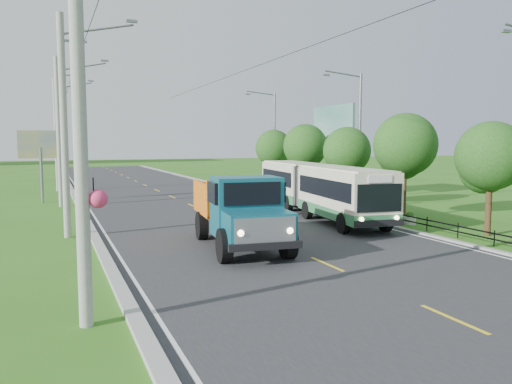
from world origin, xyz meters
TOP-DOWN VIEW (x-y plane):
  - ground at (0.00, 0.00)m, footprint 240.00×240.00m
  - road at (0.00, 20.00)m, footprint 14.00×120.00m
  - curb_left at (-7.20, 20.00)m, footprint 0.40×120.00m
  - curb_right at (7.15, 20.00)m, footprint 0.30×120.00m
  - edge_line_left at (-6.65, 20.00)m, footprint 0.12×120.00m
  - edge_line_right at (6.65, 20.00)m, footprint 0.12×120.00m
  - centre_dash at (0.00, 0.00)m, footprint 0.12×2.20m
  - railing_right at (8.00, 14.00)m, footprint 0.04×40.00m
  - pole_nearest at (-8.24, -3.00)m, footprint 3.51×0.44m
  - pole_near at (-8.26, 9.00)m, footprint 3.51×0.32m
  - pole_mid at (-8.26, 21.00)m, footprint 3.51×0.32m
  - pole_far at (-8.26, 33.00)m, footprint 3.51×0.32m
  - tree_second at (9.86, 2.14)m, footprint 3.18×3.26m
  - tree_third at (9.86, 8.14)m, footprint 3.60×3.62m
  - tree_fourth at (9.86, 14.14)m, footprint 3.24×3.31m
  - tree_fifth at (9.86, 20.14)m, footprint 3.48×3.52m
  - tree_back at (9.86, 26.14)m, footprint 3.30×3.36m
  - streetlight_mid at (10.64, 14.00)m, footprint 3.02×0.20m
  - streetlight_far at (10.64, 28.00)m, footprint 3.02×0.20m
  - planter_near at (8.60, 6.00)m, footprint 0.64×0.64m
  - planter_mid at (8.60, 14.00)m, footprint 0.64×0.64m
  - planter_far at (8.60, 22.00)m, footprint 0.64×0.64m
  - billboard_left at (-9.50, 24.00)m, footprint 3.00×0.20m
  - billboard_right at (12.30, 20.00)m, footprint 0.24×6.00m
  - bus at (5.72, 10.93)m, footprint 4.44×15.41m
  - dump_truck at (-1.82, 3.92)m, footprint 3.45×7.36m

SIDE VIEW (x-z plane):
  - ground at x=0.00m, z-range 0.00..0.00m
  - road at x=0.00m, z-range 0.00..0.02m
  - edge_line_left at x=-6.65m, z-range 0.02..0.02m
  - edge_line_right at x=6.65m, z-range 0.02..0.02m
  - centre_dash at x=0.00m, z-range 0.02..0.02m
  - curb_right at x=7.15m, z-range 0.00..0.10m
  - curb_left at x=-7.20m, z-range 0.00..0.15m
  - planter_near at x=8.60m, z-range -0.05..0.62m
  - planter_mid at x=8.60m, z-range -0.05..0.62m
  - planter_far at x=8.60m, z-range -0.05..0.62m
  - railing_right at x=8.00m, z-range 0.00..0.60m
  - dump_truck at x=-1.82m, z-range 0.20..3.19m
  - bus at x=5.72m, z-range 0.30..3.24m
  - tree_second at x=9.86m, z-range 0.87..6.17m
  - tree_fourth at x=9.86m, z-range 0.89..6.29m
  - tree_back at x=9.86m, z-range 0.90..6.40m
  - tree_fifth at x=9.86m, z-range 0.95..6.75m
  - billboard_left at x=-9.50m, z-range 1.27..6.47m
  - tree_third at x=9.86m, z-range 0.99..6.99m
  - streetlight_mid at x=10.64m, z-range 0.37..9.44m
  - streetlight_far at x=10.64m, z-range 0.37..9.44m
  - pole_nearest at x=-8.24m, z-range -0.06..9.94m
  - pole_near at x=-8.26m, z-range 0.09..10.09m
  - pole_mid at x=-8.26m, z-range 0.09..10.09m
  - pole_far at x=-8.26m, z-range 0.09..10.09m
  - billboard_right at x=12.30m, z-range 1.69..8.99m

